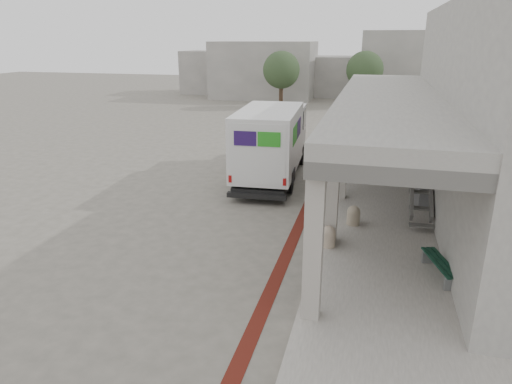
# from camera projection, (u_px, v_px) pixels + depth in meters

# --- Properties ---
(ground) EXTENTS (120.00, 120.00, 0.00)m
(ground) POSITION_uv_depth(u_px,v_px,m) (257.00, 243.00, 13.67)
(ground) COLOR #605C53
(ground) RESTS_ON ground
(bike_lane_stripe) EXTENTS (0.35, 40.00, 0.01)m
(bike_lane_stripe) POSITION_uv_depth(u_px,v_px,m) (301.00, 222.00, 15.26)
(bike_lane_stripe) COLOR #521810
(bike_lane_stripe) RESTS_ON ground
(sidewalk) EXTENTS (4.40, 28.00, 0.12)m
(sidewalk) POSITION_uv_depth(u_px,v_px,m) (396.00, 257.00, 12.70)
(sidewalk) COLOR gray
(sidewalk) RESTS_ON ground
(transit_building) EXTENTS (7.60, 17.00, 7.00)m
(transit_building) POSITION_uv_depth(u_px,v_px,m) (491.00, 116.00, 15.08)
(transit_building) COLOR gray
(transit_building) RESTS_ON ground
(distant_backdrop) EXTENTS (28.00, 10.00, 6.50)m
(distant_backdrop) POSITION_uv_depth(u_px,v_px,m) (317.00, 70.00, 46.37)
(distant_backdrop) COLOR gray
(distant_backdrop) RESTS_ON ground
(tree_left) EXTENTS (3.20, 3.20, 4.80)m
(tree_left) POSITION_uv_depth(u_px,v_px,m) (281.00, 70.00, 39.50)
(tree_left) COLOR #38281C
(tree_left) RESTS_ON ground
(tree_mid) EXTENTS (3.20, 3.20, 4.80)m
(tree_mid) POSITION_uv_depth(u_px,v_px,m) (365.00, 70.00, 39.68)
(tree_mid) COLOR #38281C
(tree_mid) RESTS_ON ground
(tree_right) EXTENTS (3.20, 3.20, 4.80)m
(tree_right) POSITION_uv_depth(u_px,v_px,m) (466.00, 72.00, 36.86)
(tree_right) COLOR #38281C
(tree_right) RESTS_ON ground
(fedex_truck) EXTENTS (2.72, 7.45, 3.12)m
(fedex_truck) POSITION_uv_depth(u_px,v_px,m) (272.00, 141.00, 19.54)
(fedex_truck) COLOR black
(fedex_truck) RESTS_ON ground
(bench) EXTENTS (0.81, 1.72, 0.40)m
(bench) POSITION_uv_depth(u_px,v_px,m) (440.00, 265.00, 11.48)
(bench) COLOR gray
(bench) RESTS_ON sidewalk
(bollard_near) EXTENTS (0.41, 0.41, 0.62)m
(bollard_near) POSITION_uv_depth(u_px,v_px,m) (328.00, 236.00, 13.11)
(bollard_near) COLOR tan
(bollard_near) RESTS_ON sidewalk
(bollard_far) EXTENTS (0.42, 0.42, 0.63)m
(bollard_far) POSITION_uv_depth(u_px,v_px,m) (354.00, 215.00, 14.66)
(bollard_far) COLOR tan
(bollard_far) RESTS_ON sidewalk
(utility_cabinet) EXTENTS (0.55, 0.67, 0.98)m
(utility_cabinet) POSITION_uv_depth(u_px,v_px,m) (423.00, 194.00, 16.05)
(utility_cabinet) COLOR gray
(utility_cabinet) RESTS_ON sidewalk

